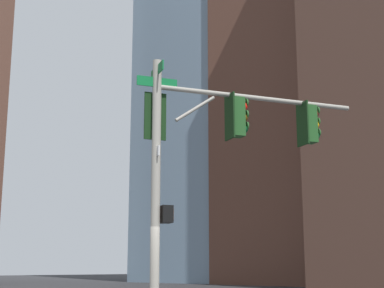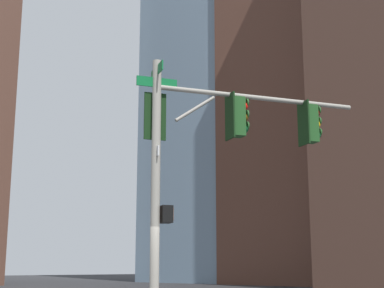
# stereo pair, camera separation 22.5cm
# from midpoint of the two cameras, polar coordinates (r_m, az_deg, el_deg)

# --- Properties ---
(signal_pole_assembly) EXTENTS (5.38, 3.05, 6.50)m
(signal_pole_assembly) POSITION_cam_midpoint_polar(r_m,az_deg,el_deg) (14.25, 1.26, 0.13)
(signal_pole_assembly) COLOR #9E998C
(signal_pole_assembly) RESTS_ON ground_plane
(building_brick_midblock) EXTENTS (18.12, 15.32, 35.57)m
(building_brick_midblock) POSITION_cam_midpoint_polar(r_m,az_deg,el_deg) (61.97, 12.42, 3.46)
(building_brick_midblock) COLOR brown
(building_brick_midblock) RESTS_ON ground_plane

